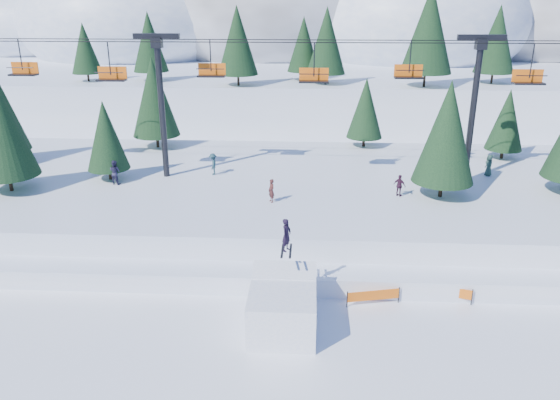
# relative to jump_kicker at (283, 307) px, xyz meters

# --- Properties ---
(ground) EXTENTS (160.00, 160.00, 0.00)m
(ground) POSITION_rel_jump_kicker_xyz_m (-0.55, -2.16, -1.18)
(ground) COLOR white
(ground) RESTS_ON ground
(mid_shelf) EXTENTS (70.00, 22.00, 2.50)m
(mid_shelf) POSITION_rel_jump_kicker_xyz_m (-0.55, 15.84, 0.07)
(mid_shelf) COLOR white
(mid_shelf) RESTS_ON ground
(berm) EXTENTS (70.00, 6.00, 1.10)m
(berm) POSITION_rel_jump_kicker_xyz_m (-0.55, 5.84, -0.63)
(berm) COLOR white
(berm) RESTS_ON ground
(mountain_ridge) EXTENTS (119.00, 60.57, 26.46)m
(mountain_ridge) POSITION_rel_jump_kicker_xyz_m (-5.63, 71.21, 8.46)
(mountain_ridge) COLOR white
(mountain_ridge) RESTS_ON ground
(jump_kicker) EXTENTS (3.16, 4.38, 5.11)m
(jump_kicker) POSITION_rel_jump_kicker_xyz_m (0.00, 0.00, 0.00)
(jump_kicker) COLOR white
(jump_kicker) RESTS_ON ground
(chairlift) EXTENTS (46.00, 3.21, 10.28)m
(chairlift) POSITION_rel_jump_kicker_xyz_m (0.39, 15.89, 8.14)
(chairlift) COLOR black
(chairlift) RESTS_ON mid_shelf
(conifer_stand) EXTENTS (63.50, 17.58, 8.47)m
(conifer_stand) POSITION_rel_jump_kicker_xyz_m (0.52, 16.48, 5.65)
(conifer_stand) COLOR black
(conifer_stand) RESTS_ON mid_shelf
(distant_skiers) EXTENTS (28.09, 7.31, 1.76)m
(distant_skiers) POSITION_rel_jump_kicker_xyz_m (-1.84, 14.74, 2.14)
(distant_skiers) COLOR #213D44
(distant_skiers) RESTS_ON mid_shelf
(banner_near) EXTENTS (2.79, 0.68, 0.90)m
(banner_near) POSITION_rel_jump_kicker_xyz_m (4.59, 2.39, -0.64)
(banner_near) COLOR black
(banner_near) RESTS_ON ground
(banner_far) EXTENTS (2.74, 0.86, 0.90)m
(banner_far) POSITION_rel_jump_kicker_xyz_m (8.37, 3.07, -0.64)
(banner_far) COLOR black
(banner_far) RESTS_ON ground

